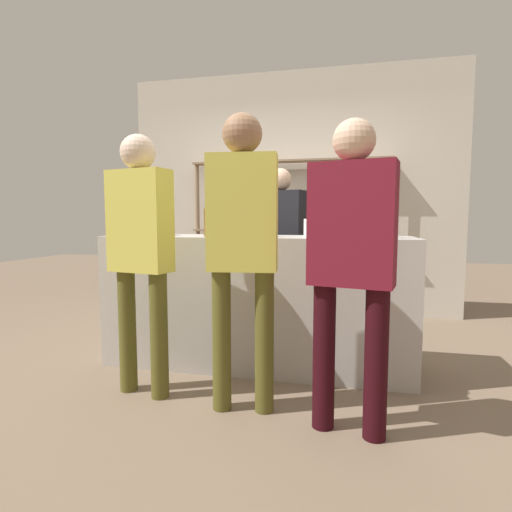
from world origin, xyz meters
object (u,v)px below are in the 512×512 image
Objects in this scene: server_behind_counter at (280,241)px; customer_left at (141,243)px; wine_glass at (239,219)px; customer_right at (352,253)px; ice_bucket at (143,222)px; customer_center at (243,236)px; cork_jar at (312,228)px; counter_bottle_0 at (209,219)px; counter_bottle_1 at (257,219)px; counter_bottle_2 at (386,219)px.

customer_left reaches higher than server_behind_counter.
customer_right is at bearing -46.29° from wine_glass.
server_behind_counter is at bearing 75.30° from wine_glass.
customer_center is at bearing -34.79° from ice_bucket.
cork_jar is 0.77m from customer_center.
server_behind_counter is (0.38, 0.88, -0.20)m from counter_bottle_0.
counter_bottle_0 is at bearing -171.98° from cork_jar.
server_behind_counter is (0.03, 0.87, -0.20)m from counter_bottle_1.
ice_bucket is at bearing 38.64° from customer_left.
customer_center is (0.22, -0.73, -0.09)m from wine_glass.
ice_bucket is 0.69m from customer_left.
counter_bottle_0 is 2.70× the size of cork_jar.
customer_right is at bearing -86.87° from customer_left.
customer_center is (-0.33, -0.69, -0.03)m from cork_jar.
counter_bottle_1 is 1.34× the size of ice_bucket.
customer_left is at bearing -117.15° from counter_bottle_0.
customer_right is 0.99× the size of customer_left.
server_behind_counter is at bearing 135.54° from counter_bottle_2.
ice_bucket is 1.19m from customer_center.
ice_bucket is at bearing -175.62° from wine_glass.
customer_center reaches higher than wine_glass.
ice_bucket is 0.14× the size of customer_center.
customer_center is 1.06× the size of customer_right.
customer_left is (-0.64, -1.40, 0.06)m from server_behind_counter.
counter_bottle_0 is at bearing -15.37° from customer_left.
customer_center reaches higher than ice_bucket.
counter_bottle_2 is at bearing 2.35° from counter_bottle_0.
customer_right is at bearing -106.80° from counter_bottle_2.
customer_right is 1.27m from customer_left.
server_behind_counter is 1.47m from customer_center.
ice_bucket is 1.30m from cork_jar.
ice_bucket is 1.89× the size of cork_jar.
cork_jar is 0.08× the size of customer_center.
counter_bottle_0 is 0.21× the size of customer_left.
counter_bottle_1 is 0.21× the size of server_behind_counter.
server_behind_counter is at bearing -12.80° from customer_left.
customer_center is (0.97, -0.67, -0.07)m from ice_bucket.
cork_jar is (0.55, -0.04, -0.06)m from wine_glass.
customer_left is (0.30, -0.60, -0.12)m from ice_bucket.
counter_bottle_2 reaches higher than cork_jar.
customer_center is at bearing -55.54° from counter_bottle_0.
customer_center is at bearing -115.48° from cork_jar.
customer_left is at bearing -159.23° from counter_bottle_2.
counter_bottle_2 is (0.88, 0.03, -0.00)m from counter_bottle_1.
customer_center is (-0.82, -0.64, -0.09)m from counter_bottle_2.
server_behind_counter is at bearing 88.20° from counter_bottle_1.
counter_bottle_0 reaches higher than counter_bottle_1.
wine_glass is 1.29× the size of cork_jar.
cork_jar is at bearing -31.88° from customer_center.
counter_bottle_2 is 0.50m from cork_jar.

